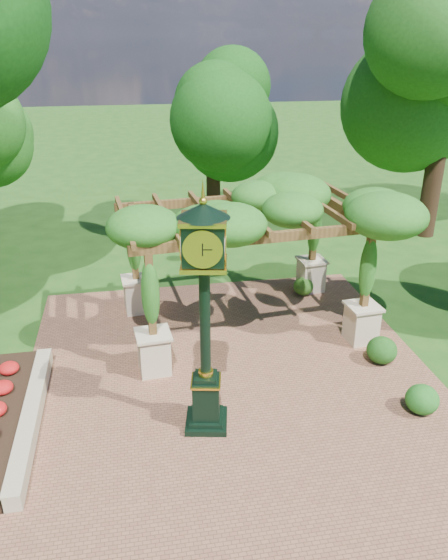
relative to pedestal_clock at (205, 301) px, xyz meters
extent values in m
plane|color=#1E4714|center=(0.86, 0.21, -3.02)|extent=(120.00, 120.00, 0.00)
cube|color=brown|center=(0.86, 1.21, -3.00)|extent=(10.00, 12.00, 0.04)
cube|color=#C6B793|center=(-3.74, 0.71, -2.82)|extent=(0.35, 5.00, 0.40)
cube|color=black|center=(0.00, 0.00, -2.92)|extent=(1.04, 1.04, 0.13)
cube|color=black|center=(0.00, 0.00, -2.32)|extent=(0.65, 0.65, 1.00)
cube|color=gold|center=(0.00, 0.00, -1.88)|extent=(0.73, 0.73, 0.04)
cylinder|color=black|center=(0.00, 0.00, -0.44)|extent=(0.26, 0.26, 2.55)
cube|color=black|center=(0.00, 0.00, 1.22)|extent=(0.91, 0.91, 0.78)
cylinder|color=white|center=(-0.08, -0.39, 1.22)|extent=(0.66, 0.16, 0.66)
cone|color=black|center=(0.00, 0.00, 1.83)|extent=(1.17, 1.17, 0.28)
sphere|color=gold|center=(0.00, 0.00, 2.00)|extent=(0.16, 0.16, 0.16)
cube|color=beige|center=(-0.98, 2.26, -2.47)|extent=(0.80, 0.80, 1.02)
cube|color=brown|center=(-0.98, 2.26, -0.85)|extent=(0.20, 0.20, 2.11)
cube|color=beige|center=(4.69, 2.78, -2.47)|extent=(0.80, 0.80, 1.02)
cube|color=brown|center=(4.69, 2.78, -0.85)|extent=(0.20, 0.20, 2.11)
cube|color=beige|center=(-1.29, 5.66, -2.47)|extent=(0.80, 0.80, 1.02)
cube|color=brown|center=(-1.29, 5.66, -0.85)|extent=(0.20, 0.20, 2.11)
cube|color=beige|center=(4.38, 6.18, -2.47)|extent=(0.80, 0.80, 1.02)
cube|color=brown|center=(4.38, 6.18, -0.85)|extent=(0.20, 0.20, 2.11)
cube|color=brown|center=(1.86, 2.52, 0.29)|extent=(6.59, 0.76, 0.25)
cube|color=brown|center=(1.55, 5.92, 0.29)|extent=(6.59, 0.76, 0.25)
ellipsoid|color=#245F1B|center=(1.70, 4.22, 0.60)|extent=(6.95, 4.68, 1.14)
cube|color=gray|center=(1.03, 9.25, -2.97)|extent=(0.81, 0.81, 0.11)
cylinder|color=gray|center=(1.03, 9.25, -2.45)|extent=(0.41, 0.41, 1.03)
cylinder|color=gray|center=(1.03, 9.25, -1.92)|extent=(0.76, 0.76, 0.06)
ellipsoid|color=#1D5D1A|center=(4.78, -0.42, -2.65)|extent=(0.97, 0.97, 0.66)
ellipsoid|color=#1A4914|center=(4.78, 1.65, -2.64)|extent=(0.85, 0.85, 0.70)
ellipsoid|color=#2B5919|center=(4.03, 5.85, -2.69)|extent=(0.69, 0.69, 0.58)
cylinder|color=#321D14|center=(2.25, 13.11, -1.67)|extent=(0.60, 0.60, 2.70)
ellipsoid|color=#124110|center=(2.25, 13.11, 1.81)|extent=(3.81, 3.81, 4.27)
cylinder|color=#311E13|center=(10.91, 10.63, -1.21)|extent=(0.74, 0.74, 3.63)
camera|label=1|loc=(-1.29, -9.44, 4.74)|focal=35.00mm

